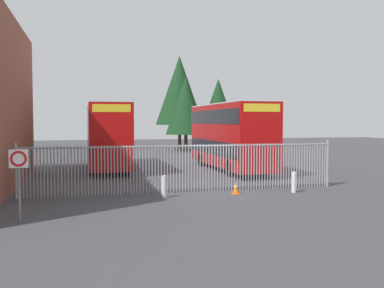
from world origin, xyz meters
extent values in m
plane|color=#3D3D42|center=(0.00, 8.00, 0.00)|extent=(100.00, 100.00, 0.00)
cylinder|color=gray|center=(-8.61, 0.00, 1.10)|extent=(0.06, 0.06, 2.20)
cylinder|color=gray|center=(-8.47, 0.00, 1.10)|extent=(0.06, 0.06, 2.20)
cylinder|color=gray|center=(-8.33, 0.00, 1.10)|extent=(0.06, 0.06, 2.20)
cylinder|color=gray|center=(-8.18, 0.00, 1.10)|extent=(0.06, 0.06, 2.20)
cylinder|color=gray|center=(-8.04, 0.00, 1.10)|extent=(0.06, 0.06, 2.20)
cylinder|color=gray|center=(-7.90, 0.00, 1.10)|extent=(0.06, 0.06, 2.20)
cylinder|color=gray|center=(-7.76, 0.00, 1.10)|extent=(0.06, 0.06, 2.20)
cylinder|color=gray|center=(-7.62, 0.00, 1.10)|extent=(0.06, 0.06, 2.20)
cylinder|color=gray|center=(-7.48, 0.00, 1.10)|extent=(0.06, 0.06, 2.20)
cylinder|color=gray|center=(-7.34, 0.00, 1.10)|extent=(0.06, 0.06, 2.20)
cylinder|color=gray|center=(-7.20, 0.00, 1.10)|extent=(0.06, 0.06, 2.20)
cylinder|color=gray|center=(-7.06, 0.00, 1.10)|extent=(0.06, 0.06, 2.20)
cylinder|color=gray|center=(-6.92, 0.00, 1.10)|extent=(0.06, 0.06, 2.20)
cylinder|color=gray|center=(-6.78, 0.00, 1.10)|extent=(0.06, 0.06, 2.20)
cylinder|color=gray|center=(-6.64, 0.00, 1.10)|extent=(0.06, 0.06, 2.20)
cylinder|color=gray|center=(-6.50, 0.00, 1.10)|extent=(0.06, 0.06, 2.20)
cylinder|color=gray|center=(-6.36, 0.00, 1.10)|extent=(0.06, 0.06, 2.20)
cylinder|color=gray|center=(-6.22, 0.00, 1.10)|extent=(0.06, 0.06, 2.20)
cylinder|color=gray|center=(-6.08, 0.00, 1.10)|extent=(0.06, 0.06, 2.20)
cylinder|color=gray|center=(-5.94, 0.00, 1.10)|extent=(0.06, 0.06, 2.20)
cylinder|color=gray|center=(-5.80, 0.00, 1.10)|extent=(0.06, 0.06, 2.20)
cylinder|color=gray|center=(-5.66, 0.00, 1.10)|extent=(0.06, 0.06, 2.20)
cylinder|color=gray|center=(-5.52, 0.00, 1.10)|extent=(0.06, 0.06, 2.20)
cylinder|color=gray|center=(-5.38, 0.00, 1.10)|extent=(0.06, 0.06, 2.20)
cylinder|color=gray|center=(-5.24, 0.00, 1.10)|extent=(0.06, 0.06, 2.20)
cylinder|color=gray|center=(-5.10, 0.00, 1.10)|extent=(0.06, 0.06, 2.20)
cylinder|color=gray|center=(-4.96, 0.00, 1.10)|extent=(0.06, 0.06, 2.20)
cylinder|color=gray|center=(-4.82, 0.00, 1.10)|extent=(0.06, 0.06, 2.20)
cylinder|color=gray|center=(-4.68, 0.00, 1.10)|extent=(0.06, 0.06, 2.20)
cylinder|color=gray|center=(-4.54, 0.00, 1.10)|extent=(0.06, 0.06, 2.20)
cylinder|color=gray|center=(-4.40, 0.00, 1.10)|extent=(0.06, 0.06, 2.20)
cylinder|color=gray|center=(-4.26, 0.00, 1.10)|extent=(0.06, 0.06, 2.20)
cylinder|color=gray|center=(-4.12, 0.00, 1.10)|extent=(0.06, 0.06, 2.20)
cylinder|color=gray|center=(-3.98, 0.00, 1.10)|extent=(0.06, 0.06, 2.20)
cylinder|color=gray|center=(-3.83, 0.00, 1.10)|extent=(0.06, 0.06, 2.20)
cylinder|color=gray|center=(-3.69, 0.00, 1.10)|extent=(0.06, 0.06, 2.20)
cylinder|color=gray|center=(-3.55, 0.00, 1.10)|extent=(0.06, 0.06, 2.20)
cylinder|color=gray|center=(-3.41, 0.00, 1.10)|extent=(0.06, 0.06, 2.20)
cylinder|color=gray|center=(-3.27, 0.00, 1.10)|extent=(0.06, 0.06, 2.20)
cylinder|color=gray|center=(-3.13, 0.00, 1.10)|extent=(0.06, 0.06, 2.20)
cylinder|color=gray|center=(-2.99, 0.00, 1.10)|extent=(0.06, 0.06, 2.20)
cylinder|color=gray|center=(-2.85, 0.00, 1.10)|extent=(0.06, 0.06, 2.20)
cylinder|color=gray|center=(-2.71, 0.00, 1.10)|extent=(0.06, 0.06, 2.20)
cylinder|color=gray|center=(-2.57, 0.00, 1.10)|extent=(0.06, 0.06, 2.20)
cylinder|color=gray|center=(-2.43, 0.00, 1.10)|extent=(0.06, 0.06, 2.20)
cylinder|color=gray|center=(-2.29, 0.00, 1.10)|extent=(0.06, 0.06, 2.20)
cylinder|color=gray|center=(-2.15, 0.00, 1.10)|extent=(0.06, 0.06, 2.20)
cylinder|color=gray|center=(-2.01, 0.00, 1.10)|extent=(0.06, 0.06, 2.20)
cylinder|color=gray|center=(-1.87, 0.00, 1.10)|extent=(0.06, 0.06, 2.20)
cylinder|color=gray|center=(-1.73, 0.00, 1.10)|extent=(0.06, 0.06, 2.20)
cylinder|color=gray|center=(-1.59, 0.00, 1.10)|extent=(0.06, 0.06, 2.20)
cylinder|color=gray|center=(-1.45, 0.00, 1.10)|extent=(0.06, 0.06, 2.20)
cylinder|color=gray|center=(-1.31, 0.00, 1.10)|extent=(0.06, 0.06, 2.20)
cylinder|color=gray|center=(-1.17, 0.00, 1.10)|extent=(0.06, 0.06, 2.20)
cylinder|color=gray|center=(-1.03, 0.00, 1.10)|extent=(0.06, 0.06, 2.20)
cylinder|color=gray|center=(-0.89, 0.00, 1.10)|extent=(0.06, 0.06, 2.20)
cylinder|color=gray|center=(-0.75, 0.00, 1.10)|extent=(0.06, 0.06, 2.20)
cylinder|color=gray|center=(-0.61, 0.00, 1.10)|extent=(0.06, 0.06, 2.20)
cylinder|color=gray|center=(-0.47, 0.00, 1.10)|extent=(0.06, 0.06, 2.20)
cylinder|color=gray|center=(-0.33, 0.00, 1.10)|extent=(0.06, 0.06, 2.20)
cylinder|color=gray|center=(-0.19, 0.00, 1.10)|extent=(0.06, 0.06, 2.20)
cylinder|color=gray|center=(-0.05, 0.00, 1.10)|extent=(0.06, 0.06, 2.20)
cylinder|color=gray|center=(0.09, 0.00, 1.10)|extent=(0.06, 0.06, 2.20)
cylinder|color=gray|center=(0.23, 0.00, 1.10)|extent=(0.06, 0.06, 2.20)
cylinder|color=gray|center=(0.37, 0.00, 1.10)|extent=(0.06, 0.06, 2.20)
cylinder|color=gray|center=(0.52, 0.00, 1.10)|extent=(0.06, 0.06, 2.20)
cylinder|color=gray|center=(0.66, 0.00, 1.10)|extent=(0.06, 0.06, 2.20)
cylinder|color=gray|center=(0.80, 0.00, 1.10)|extent=(0.06, 0.06, 2.20)
cylinder|color=gray|center=(0.94, 0.00, 1.10)|extent=(0.06, 0.06, 2.20)
cylinder|color=gray|center=(1.08, 0.00, 1.10)|extent=(0.06, 0.06, 2.20)
cylinder|color=gray|center=(1.22, 0.00, 1.10)|extent=(0.06, 0.06, 2.20)
cylinder|color=gray|center=(1.36, 0.00, 1.10)|extent=(0.06, 0.06, 2.20)
cylinder|color=gray|center=(1.50, 0.00, 1.10)|extent=(0.06, 0.06, 2.20)
cylinder|color=gray|center=(1.64, 0.00, 1.10)|extent=(0.06, 0.06, 2.20)
cylinder|color=gray|center=(1.78, 0.00, 1.10)|extent=(0.06, 0.06, 2.20)
cylinder|color=gray|center=(1.92, 0.00, 1.10)|extent=(0.06, 0.06, 2.20)
cylinder|color=gray|center=(2.06, 0.00, 1.10)|extent=(0.06, 0.06, 2.20)
cylinder|color=gray|center=(2.20, 0.00, 1.10)|extent=(0.06, 0.06, 2.20)
cylinder|color=gray|center=(2.34, 0.00, 1.10)|extent=(0.06, 0.06, 2.20)
cylinder|color=gray|center=(2.48, 0.00, 1.10)|extent=(0.06, 0.06, 2.20)
cylinder|color=gray|center=(2.62, 0.00, 1.10)|extent=(0.06, 0.06, 2.20)
cylinder|color=gray|center=(2.76, 0.00, 1.10)|extent=(0.06, 0.06, 2.20)
cylinder|color=gray|center=(2.90, 0.00, 1.10)|extent=(0.06, 0.06, 2.20)
cylinder|color=gray|center=(3.04, 0.00, 1.10)|extent=(0.06, 0.06, 2.20)
cylinder|color=gray|center=(3.18, 0.00, 1.10)|extent=(0.06, 0.06, 2.20)
cylinder|color=gray|center=(3.32, 0.00, 1.10)|extent=(0.06, 0.06, 2.20)
cylinder|color=gray|center=(3.46, 0.00, 1.10)|extent=(0.06, 0.06, 2.20)
cylinder|color=gray|center=(3.60, 0.00, 1.10)|extent=(0.06, 0.06, 2.20)
cylinder|color=gray|center=(3.74, 0.00, 1.10)|extent=(0.06, 0.06, 2.20)
cylinder|color=gray|center=(3.88, 0.00, 1.10)|extent=(0.06, 0.06, 2.20)
cylinder|color=gray|center=(4.02, 0.00, 1.10)|extent=(0.06, 0.06, 2.20)
cylinder|color=gray|center=(4.16, 0.00, 1.10)|extent=(0.06, 0.06, 2.20)
cylinder|color=gray|center=(4.30, 0.00, 1.10)|extent=(0.06, 0.06, 2.20)
cylinder|color=gray|center=(4.44, 0.00, 1.10)|extent=(0.06, 0.06, 2.20)
cylinder|color=gray|center=(4.58, 0.00, 1.10)|extent=(0.06, 0.06, 2.20)
cylinder|color=gray|center=(4.72, 0.00, 1.10)|extent=(0.06, 0.06, 2.20)
cylinder|color=gray|center=(4.87, 0.00, 1.10)|extent=(0.06, 0.06, 2.20)
cylinder|color=gray|center=(5.01, 0.00, 1.10)|extent=(0.06, 0.06, 2.20)
cylinder|color=gray|center=(5.15, 0.00, 1.10)|extent=(0.06, 0.06, 2.20)
cylinder|color=gray|center=(5.29, 0.00, 1.10)|extent=(0.06, 0.06, 2.20)
cylinder|color=gray|center=(5.43, 0.00, 1.10)|extent=(0.06, 0.06, 2.20)
cylinder|color=gray|center=(5.57, 0.00, 1.10)|extent=(0.06, 0.06, 2.20)
cylinder|color=gray|center=(5.71, 0.00, 1.10)|extent=(0.06, 0.06, 2.20)
cylinder|color=gray|center=(5.85, 0.00, 1.10)|extent=(0.06, 0.06, 2.20)
cylinder|color=gray|center=(5.99, 0.00, 1.10)|extent=(0.06, 0.06, 2.20)
cylinder|color=gray|center=(-1.31, 0.00, 2.12)|extent=(14.59, 0.07, 0.07)
cylinder|color=gray|center=(-8.61, 0.00, 1.18)|extent=(0.14, 0.14, 2.35)
cylinder|color=gray|center=(5.99, 0.00, 1.18)|extent=(0.14, 0.14, 2.35)
cube|color=#B70C0C|center=(3.61, 8.11, 2.35)|extent=(2.50, 10.80, 4.00)
cube|color=black|center=(3.61, 8.11, 1.55)|extent=(2.54, 10.37, 0.90)
cube|color=black|center=(3.61, 8.11, 3.55)|extent=(2.54, 10.37, 0.90)
cube|color=yellow|center=(3.61, 2.76, 4.00)|extent=(2.12, 0.12, 0.44)
cube|color=silver|center=(3.61, 8.11, 4.38)|extent=(2.50, 10.80, 0.08)
cylinder|color=black|center=(2.51, 4.76, 0.52)|extent=(0.30, 1.04, 1.04)
cylinder|color=black|center=(4.71, 4.76, 0.52)|extent=(0.30, 1.04, 1.04)
cylinder|color=black|center=(2.51, 11.08, 0.52)|extent=(0.30, 1.04, 1.04)
cylinder|color=black|center=(4.71, 11.08, 0.52)|extent=(0.30, 1.04, 1.04)
cube|color=#B70C0C|center=(-4.29, 10.87, 2.35)|extent=(2.50, 10.80, 4.00)
cube|color=black|center=(-4.29, 10.87, 1.55)|extent=(2.54, 10.37, 0.90)
cube|color=black|center=(-4.29, 10.87, 3.55)|extent=(2.54, 10.37, 0.90)
cube|color=yellow|center=(-4.29, 5.52, 4.00)|extent=(2.12, 0.12, 0.44)
cube|color=silver|center=(-4.29, 10.87, 4.38)|extent=(2.50, 10.80, 0.08)
cylinder|color=black|center=(-5.39, 7.52, 0.52)|extent=(0.30, 1.04, 1.04)
cylinder|color=black|center=(-3.19, 7.52, 0.52)|extent=(0.30, 1.04, 1.04)
cylinder|color=black|center=(-5.39, 13.84, 0.52)|extent=(0.30, 1.04, 1.04)
cylinder|color=black|center=(-3.19, 13.84, 0.52)|extent=(0.30, 1.04, 1.04)
cylinder|color=silver|center=(-2.55, -1.24, 0.47)|extent=(0.20, 0.20, 0.95)
cylinder|color=silver|center=(3.48, -1.29, 0.47)|extent=(0.20, 0.20, 0.95)
cube|color=orange|center=(0.75, -1.06, 0.02)|extent=(0.34, 0.34, 0.04)
cone|color=orange|center=(0.75, -1.06, 0.32)|extent=(0.28, 0.28, 0.55)
cylinder|color=white|center=(0.75, -1.06, 0.34)|extent=(0.19, 0.19, 0.07)
cylinder|color=slate|center=(-7.89, -4.25, 1.20)|extent=(0.08, 0.08, 2.40)
cube|color=white|center=(-7.89, -4.30, 2.05)|extent=(0.60, 0.03, 0.60)
torus|color=red|center=(-7.89, -4.31, 2.05)|extent=(0.52, 0.08, 0.52)
cylinder|color=#4C3823|center=(4.92, 26.31, 0.92)|extent=(0.36, 0.36, 1.84)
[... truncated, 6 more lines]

